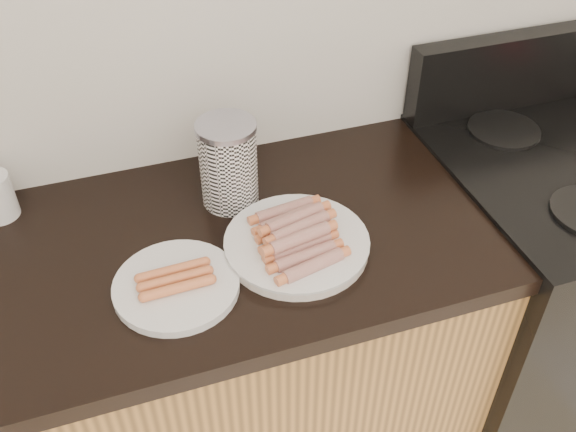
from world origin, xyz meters
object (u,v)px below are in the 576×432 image
object	(u,v)px
stove	(554,287)
canister	(228,164)
side_plate	(176,286)
main_plate	(297,245)

from	to	relation	value
stove	canister	distance (m)	1.05
stove	canister	size ratio (longest dim) A/B	4.62
side_plate	canister	bearing A→B (deg)	53.92
stove	side_plate	size ratio (longest dim) A/B	3.79
canister	stove	bearing A→B (deg)	-8.72
main_plate	canister	world-z (taller)	canister
main_plate	canister	bearing A→B (deg)	113.76
stove	side_plate	xyz separation A→B (m)	(-1.06, -0.09, 0.45)
stove	main_plate	bearing A→B (deg)	-175.74
side_plate	canister	xyz separation A→B (m)	(0.17, 0.23, 0.09)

